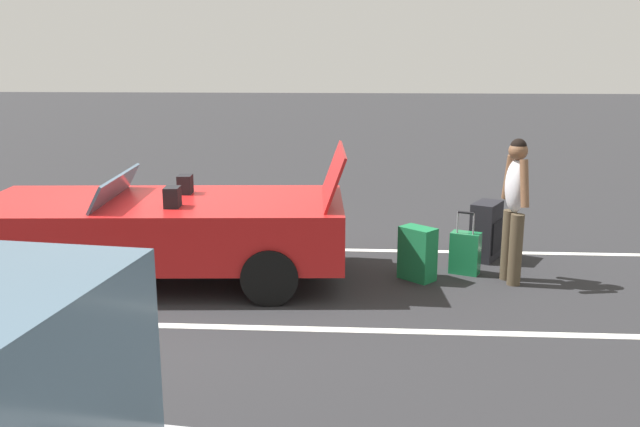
% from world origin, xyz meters
% --- Properties ---
extents(ground_plane, '(80.00, 80.00, 0.00)m').
position_xyz_m(ground_plane, '(0.00, 0.00, 0.00)').
color(ground_plane, '#28282B').
extents(lot_line_near, '(18.00, 0.12, 0.01)m').
position_xyz_m(lot_line_near, '(0.00, -1.31, 0.00)').
color(lot_line_near, silver).
rests_on(lot_line_near, ground_plane).
extents(lot_line_mid, '(18.00, 0.12, 0.01)m').
position_xyz_m(lot_line_mid, '(0.00, 1.39, 0.00)').
color(lot_line_mid, silver).
rests_on(lot_line_mid, ground_plane).
extents(convertible_car, '(4.26, 2.05, 1.53)m').
position_xyz_m(convertible_car, '(0.20, 0.01, 0.59)').
color(convertible_car, red).
rests_on(convertible_car, ground_plane).
extents(suitcase_large_black, '(0.47, 0.56, 0.74)m').
position_xyz_m(suitcase_large_black, '(-3.85, -1.02, 0.37)').
color(suitcase_large_black, black).
rests_on(suitcase_large_black, ground_plane).
extents(suitcase_medium_bright, '(0.46, 0.44, 0.62)m').
position_xyz_m(suitcase_medium_bright, '(-2.92, -0.17, 0.31)').
color(suitcase_medium_bright, '#19723F').
rests_on(suitcase_medium_bright, ground_plane).
extents(suitcase_small_carryon, '(0.39, 0.31, 0.77)m').
position_xyz_m(suitcase_small_carryon, '(-3.50, -0.42, 0.25)').
color(suitcase_small_carryon, '#19723F').
rests_on(suitcase_small_carryon, ground_plane).
extents(traveler_person, '(0.28, 0.61, 1.65)m').
position_xyz_m(traveler_person, '(-3.98, -0.14, 0.93)').
color(traveler_person, '#4C3F2D').
rests_on(traveler_person, ground_plane).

